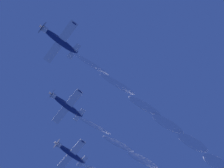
{
  "coord_description": "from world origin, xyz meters",
  "views": [
    {
      "loc": [
        25.55,
        -6.01,
        1.96
      ],
      "look_at": [
        2.9,
        16.48,
        63.42
      ],
      "focal_mm": 54.04,
      "sensor_mm": 36.0,
      "label": 1
    }
  ],
  "objects": [
    {
      "name": "smoke_trail_lead",
      "position": [
        6.4,
        39.97,
        59.87
      ],
      "size": [
        8.15,
        50.72,
        8.96
      ],
      "color": "white"
    },
    {
      "name": "airplane_left_wingman",
      "position": [
        -8.79,
        13.7,
        65.63
      ],
      "size": [
        10.17,
        9.13,
        3.28
      ],
      "color": "navy"
    },
    {
      "name": "airplane_right_wingman",
      "position": [
        -18.48,
        23.41,
        66.1
      ],
      "size": [
        10.17,
        9.13,
        3.2
      ],
      "color": "navy"
    },
    {
      "name": "airplane_lead",
      "position": [
        1.8,
        2.64,
        65.11
      ],
      "size": [
        10.16,
        9.12,
        3.09
      ],
      "color": "navy"
    }
  ]
}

